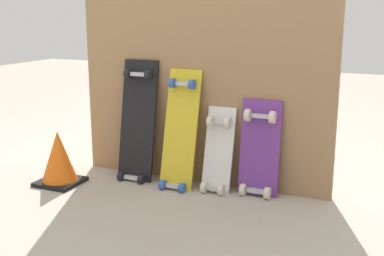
% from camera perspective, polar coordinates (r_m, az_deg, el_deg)
% --- Properties ---
extents(ground_plane, '(12.00, 12.00, 0.00)m').
position_cam_1_polar(ground_plane, '(3.07, 0.54, -6.42)').
color(ground_plane, '#A89E8E').
extents(plywood_wall_panel, '(1.58, 0.04, 1.86)m').
position_cam_1_polar(plywood_wall_panel, '(2.95, 1.13, 11.25)').
color(plywood_wall_panel, '#99724C').
rests_on(plywood_wall_panel, ground).
extents(skateboard_black, '(0.23, 0.20, 0.81)m').
position_cam_1_polar(skateboard_black, '(3.11, -6.23, 0.20)').
color(skateboard_black, black).
rests_on(skateboard_black, ground).
extents(skateboard_yellow, '(0.20, 0.24, 0.76)m').
position_cam_1_polar(skateboard_yellow, '(2.96, -1.40, -0.82)').
color(skateboard_yellow, gold).
rests_on(skateboard_yellow, ground).
extents(skateboard_white, '(0.17, 0.19, 0.55)m').
position_cam_1_polar(skateboard_white, '(2.92, 2.94, -3.12)').
color(skateboard_white, silver).
rests_on(skateboard_white, ground).
extents(skateboard_purple, '(0.23, 0.15, 0.61)m').
position_cam_1_polar(skateboard_purple, '(2.87, 7.64, -2.87)').
color(skateboard_purple, '#6B338C').
rests_on(skateboard_purple, ground).
extents(traffic_cone, '(0.25, 0.25, 0.33)m').
position_cam_1_polar(traffic_cone, '(3.14, -14.90, -3.36)').
color(traffic_cone, black).
rests_on(traffic_cone, ground).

